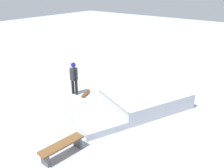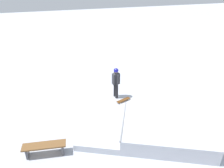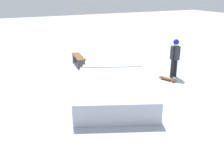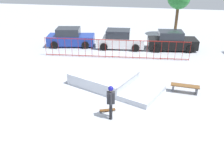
{
  "view_description": "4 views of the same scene",
  "coord_description": "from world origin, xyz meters",
  "px_view_note": "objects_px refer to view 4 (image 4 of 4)",
  "views": [
    {
      "loc": [
        9.08,
        6.58,
        5.39
      ],
      "look_at": [
        0.59,
        -0.09,
        0.9
      ],
      "focal_mm": 39.1,
      "sensor_mm": 36.0,
      "label": 1
    },
    {
      "loc": [
        3.95,
        7.52,
        6.3
      ],
      "look_at": [
        1.44,
        -1.82,
        1.0
      ],
      "focal_mm": 34.47,
      "sensor_mm": 36.0,
      "label": 2
    },
    {
      "loc": [
        -7.31,
        5.09,
        3.79
      ],
      "look_at": [
        0.14,
        1.48,
        0.6
      ],
      "focal_mm": 39.96,
      "sensor_mm": 36.0,
      "label": 3
    },
    {
      "loc": [
        2.98,
        -11.74,
        6.77
      ],
      "look_at": [
        0.87,
        -0.27,
        0.9
      ],
      "focal_mm": 38.93,
      "sensor_mm": 36.0,
      "label": 4
    }
  ],
  "objects_px": {
    "skateboard": "(107,110)",
    "park_bench": "(185,87)",
    "parked_car_black": "(172,41)",
    "skater": "(111,100)",
    "parked_car_white": "(120,40)",
    "parked_car_blue": "(70,38)",
    "skate_ramp": "(110,81)"
  },
  "relations": [
    {
      "from": "parked_car_white",
      "to": "parked_car_black",
      "type": "xyz_separation_m",
      "value": [
        4.42,
        0.37,
        0.0
      ]
    },
    {
      "from": "skateboard",
      "to": "park_bench",
      "type": "xyz_separation_m",
      "value": [
        3.99,
        2.73,
        0.28
      ]
    },
    {
      "from": "skate_ramp",
      "to": "park_bench",
      "type": "bearing_deg",
      "value": 20.94
    },
    {
      "from": "park_bench",
      "to": "parked_car_black",
      "type": "xyz_separation_m",
      "value": [
        -0.51,
        7.82,
        0.37
      ]
    },
    {
      "from": "skater",
      "to": "park_bench",
      "type": "bearing_deg",
      "value": -149.27
    },
    {
      "from": "parked_car_black",
      "to": "skater",
      "type": "bearing_deg",
      "value": -113.57
    },
    {
      "from": "parked_car_black",
      "to": "skate_ramp",
      "type": "bearing_deg",
      "value": -124.47
    },
    {
      "from": "skateboard",
      "to": "parked_car_white",
      "type": "distance_m",
      "value": 10.24
    },
    {
      "from": "parked_car_white",
      "to": "parked_car_blue",
      "type": "bearing_deg",
      "value": 177.98
    },
    {
      "from": "park_bench",
      "to": "parked_car_white",
      "type": "distance_m",
      "value": 8.94
    },
    {
      "from": "parked_car_black",
      "to": "parked_car_blue",
      "type": "bearing_deg",
      "value": 176.04
    },
    {
      "from": "park_bench",
      "to": "skater",
      "type": "bearing_deg",
      "value": -138.72
    },
    {
      "from": "parked_car_blue",
      "to": "parked_car_black",
      "type": "distance_m",
      "value": 8.88
    },
    {
      "from": "skater",
      "to": "parked_car_white",
      "type": "height_order",
      "value": "skater"
    },
    {
      "from": "skate_ramp",
      "to": "skater",
      "type": "relative_size",
      "value": 3.47
    },
    {
      "from": "skateboard",
      "to": "parked_car_blue",
      "type": "relative_size",
      "value": 0.19
    },
    {
      "from": "skateboard",
      "to": "parked_car_white",
      "type": "xyz_separation_m",
      "value": [
        -0.94,
        10.18,
        0.65
      ]
    },
    {
      "from": "park_bench",
      "to": "parked_car_black",
      "type": "bearing_deg",
      "value": 93.71
    },
    {
      "from": "parked_car_blue",
      "to": "parked_car_white",
      "type": "xyz_separation_m",
      "value": [
        4.44,
        0.16,
        0.0
      ]
    },
    {
      "from": "park_bench",
      "to": "parked_car_blue",
      "type": "relative_size",
      "value": 0.38
    },
    {
      "from": "skater",
      "to": "park_bench",
      "type": "xyz_separation_m",
      "value": [
        3.72,
        3.26,
        -0.65
      ]
    },
    {
      "from": "skate_ramp",
      "to": "parked_car_black",
      "type": "height_order",
      "value": "parked_car_black"
    },
    {
      "from": "skateboard",
      "to": "skate_ramp",
      "type": "bearing_deg",
      "value": -102.18
    },
    {
      "from": "skate_ramp",
      "to": "parked_car_white",
      "type": "distance_m",
      "value": 7.34
    },
    {
      "from": "parked_car_white",
      "to": "parked_car_black",
      "type": "relative_size",
      "value": 0.98
    },
    {
      "from": "skate_ramp",
      "to": "parked_car_black",
      "type": "bearing_deg",
      "value": 85.69
    },
    {
      "from": "skateboard",
      "to": "park_bench",
      "type": "height_order",
      "value": "park_bench"
    },
    {
      "from": "skateboard",
      "to": "park_bench",
      "type": "distance_m",
      "value": 4.84
    },
    {
      "from": "parked_car_white",
      "to": "skater",
      "type": "bearing_deg",
      "value": -87.64
    },
    {
      "from": "skater",
      "to": "parked_car_white",
      "type": "relative_size",
      "value": 0.41
    },
    {
      "from": "skate_ramp",
      "to": "parked_car_blue",
      "type": "bearing_deg",
      "value": 147.4
    },
    {
      "from": "skate_ramp",
      "to": "skateboard",
      "type": "xyz_separation_m",
      "value": [
        0.44,
        -2.87,
        -0.24
      ]
    }
  ]
}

